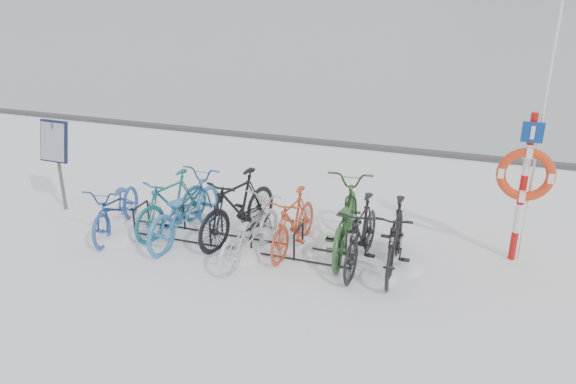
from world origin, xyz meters
name	(u,v)px	position (x,y,z in m)	size (l,w,h in m)	color
ground	(236,244)	(0.00, 0.00, 0.00)	(900.00, 900.00, 0.00)	white
quay_edge	(330,143)	(0.00, 5.90, 0.05)	(400.00, 0.25, 0.10)	#3F3F42
bike_rack	(236,234)	(0.00, 0.00, 0.18)	(4.00, 0.48, 0.46)	black
info_board	(55,147)	(-3.65, 0.24, 1.24)	(0.58, 0.24, 1.72)	#595B5E
lifebuoy_station	(526,175)	(4.30, 0.88, 1.43)	(0.82, 0.23, 4.26)	#AE0F0D
bike_0	(116,205)	(-2.14, -0.20, 0.48)	(0.63, 1.82, 0.96)	#2A4E9C
bike_1	(172,202)	(-1.25, 0.14, 0.53)	(0.50, 1.77, 1.06)	#1A6771
bike_2	(185,207)	(-0.92, -0.02, 0.55)	(0.73, 2.10, 1.10)	teal
bike_3	(238,205)	(-0.06, 0.24, 0.59)	(0.56, 1.97, 1.18)	black
bike_4	(249,229)	(0.38, -0.33, 0.47)	(0.63, 1.81, 0.95)	silver
bike_5	(293,220)	(0.94, 0.15, 0.51)	(0.48, 1.69, 1.01)	#BD4222
bike_6	(345,216)	(1.71, 0.43, 0.57)	(0.76, 2.18, 1.15)	#2B582B
bike_7	(361,232)	(2.08, 0.00, 0.55)	(0.51, 1.82, 1.09)	black
bike_8	(396,236)	(2.59, 0.02, 0.55)	(0.52, 1.83, 1.10)	black
snow_drifts	(246,250)	(0.23, -0.15, 0.00)	(5.66, 1.48, 0.23)	white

